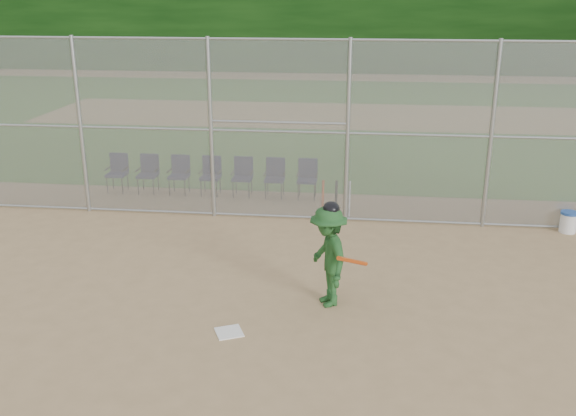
# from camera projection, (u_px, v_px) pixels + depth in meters

# --- Properties ---
(ground) EXTENTS (100.00, 100.00, 0.00)m
(ground) POSITION_uv_depth(u_px,v_px,m) (269.00, 328.00, 9.81)
(ground) COLOR tan
(ground) RESTS_ON ground
(grass_strip) EXTENTS (100.00, 100.00, 0.00)m
(grass_strip) POSITION_uv_depth(u_px,v_px,m) (331.00, 115.00, 26.75)
(grass_strip) COLOR #2A5E1C
(grass_strip) RESTS_ON ground
(dirt_patch_far) EXTENTS (24.00, 24.00, 0.00)m
(dirt_patch_far) POSITION_uv_depth(u_px,v_px,m) (331.00, 115.00, 26.75)
(dirt_patch_far) COLOR tan
(dirt_patch_far) RESTS_ON ground
(backstop_fence) EXTENTS (16.09, 0.09, 4.00)m
(backstop_fence) POSITION_uv_depth(u_px,v_px,m) (301.00, 129.00, 13.85)
(backstop_fence) COLOR gray
(backstop_fence) RESTS_ON ground
(home_plate) EXTENTS (0.51, 0.51, 0.02)m
(home_plate) POSITION_uv_depth(u_px,v_px,m) (229.00, 332.00, 9.66)
(home_plate) COLOR white
(home_plate) RESTS_ON ground
(batter_at_plate) EXTENTS (1.14, 1.37, 1.76)m
(batter_at_plate) POSITION_uv_depth(u_px,v_px,m) (328.00, 256.00, 10.30)
(batter_at_plate) COLOR #1E4C20
(batter_at_plate) RESTS_ON ground
(water_cooler) EXTENTS (0.36, 0.36, 0.46)m
(water_cooler) POSITION_uv_depth(u_px,v_px,m) (568.00, 222.00, 13.65)
(water_cooler) COLOR white
(water_cooler) RESTS_ON ground
(spare_bats) EXTENTS (0.66, 0.29, 0.84)m
(spare_bats) POSITION_uv_depth(u_px,v_px,m) (336.00, 199.00, 14.53)
(spare_bats) COLOR #D84C14
(spare_bats) RESTS_ON ground
(chair_0) EXTENTS (0.54, 0.52, 0.96)m
(chair_0) POSITION_uv_depth(u_px,v_px,m) (117.00, 173.00, 16.38)
(chair_0) COLOR #0F1439
(chair_0) RESTS_ON ground
(chair_1) EXTENTS (0.54, 0.52, 0.96)m
(chair_1) POSITION_uv_depth(u_px,v_px,m) (148.00, 174.00, 16.29)
(chair_1) COLOR #0F1439
(chair_1) RESTS_ON ground
(chair_2) EXTENTS (0.54, 0.52, 0.96)m
(chair_2) POSITION_uv_depth(u_px,v_px,m) (179.00, 175.00, 16.20)
(chair_2) COLOR #0F1439
(chair_2) RESTS_ON ground
(chair_3) EXTENTS (0.54, 0.52, 0.96)m
(chair_3) POSITION_uv_depth(u_px,v_px,m) (210.00, 176.00, 16.11)
(chair_3) COLOR #0F1439
(chair_3) RESTS_ON ground
(chair_4) EXTENTS (0.54, 0.52, 0.96)m
(chair_4) POSITION_uv_depth(u_px,v_px,m) (242.00, 177.00, 16.02)
(chair_4) COLOR #0F1439
(chair_4) RESTS_ON ground
(chair_5) EXTENTS (0.54, 0.52, 0.96)m
(chair_5) POSITION_uv_depth(u_px,v_px,m) (274.00, 178.00, 15.93)
(chair_5) COLOR #0F1439
(chair_5) RESTS_ON ground
(chair_6) EXTENTS (0.54, 0.52, 0.96)m
(chair_6) POSITION_uv_depth(u_px,v_px,m) (307.00, 180.00, 15.84)
(chair_6) COLOR #0F1439
(chair_6) RESTS_ON ground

